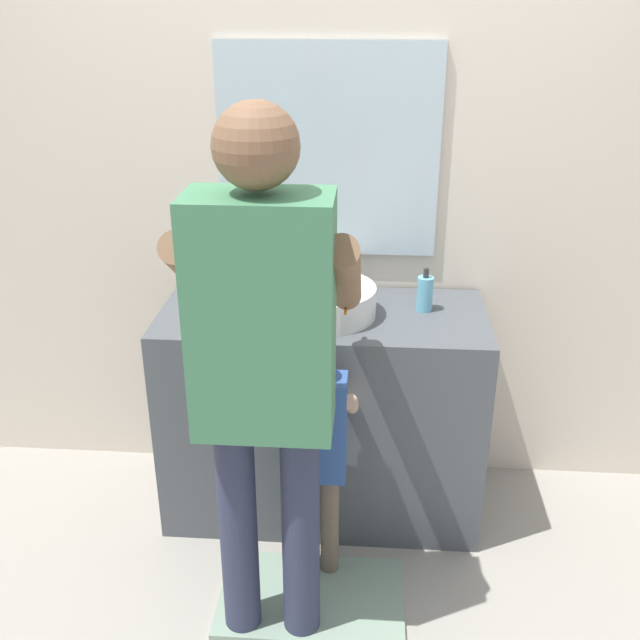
% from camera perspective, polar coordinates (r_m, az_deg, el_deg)
% --- Properties ---
extents(ground_plane, '(14.00, 14.00, 0.00)m').
position_cam_1_polar(ground_plane, '(2.92, -0.23, -17.39)').
color(ground_plane, '#9E998E').
extents(back_wall, '(4.40, 0.10, 2.70)m').
position_cam_1_polar(back_wall, '(2.86, 0.71, 12.36)').
color(back_wall, beige).
rests_on(back_wall, ground).
extents(vanity_cabinet, '(1.21, 0.54, 0.85)m').
position_cam_1_polar(vanity_cabinet, '(2.91, 0.22, -7.14)').
color(vanity_cabinet, '#4C5156').
rests_on(vanity_cabinet, ground).
extents(sink_basin, '(0.39, 0.39, 0.11)m').
position_cam_1_polar(sink_basin, '(2.67, 0.21, 1.53)').
color(sink_basin, silver).
rests_on(sink_basin, vanity_cabinet).
extents(faucet, '(0.18, 0.14, 0.18)m').
position_cam_1_polar(faucet, '(2.88, 0.53, 3.76)').
color(faucet, '#B7BABF').
rests_on(faucet, vanity_cabinet).
extents(toothbrush_cup, '(0.07, 0.07, 0.21)m').
position_cam_1_polar(toothbrush_cup, '(2.74, -6.90, 1.86)').
color(toothbrush_cup, '#4C8EB2').
rests_on(toothbrush_cup, vanity_cabinet).
extents(soap_bottle, '(0.06, 0.06, 0.17)m').
position_cam_1_polar(soap_bottle, '(2.73, 8.14, 2.06)').
color(soap_bottle, '#66B2D1').
rests_on(soap_bottle, vanity_cabinet).
extents(bath_mat, '(0.64, 0.40, 0.02)m').
position_cam_1_polar(bath_mat, '(2.73, -0.66, -20.71)').
color(bath_mat, gray).
rests_on(bath_mat, ground).
extents(child_toddler, '(0.29, 0.29, 0.93)m').
position_cam_1_polar(child_toddler, '(2.50, -0.43, -9.32)').
color(child_toddler, '#6B5B4C').
rests_on(child_toddler, ground).
extents(adult_parent, '(0.53, 0.56, 1.70)m').
position_cam_1_polar(adult_parent, '(2.06, -4.36, -2.34)').
color(adult_parent, '#2D334C').
rests_on(adult_parent, ground).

